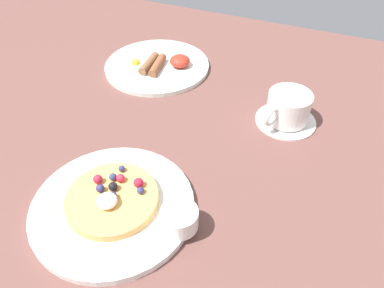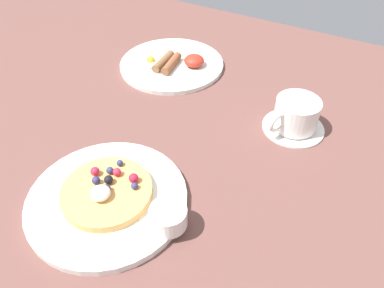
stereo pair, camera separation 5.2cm
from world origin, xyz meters
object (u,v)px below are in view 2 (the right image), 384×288
(pancake_plate, at_px, (107,199))
(breakfast_plate, at_px, (172,64))
(coffee_cup, at_px, (296,113))
(syrup_ramekin, at_px, (168,217))
(coffee_saucer, at_px, (293,127))

(pancake_plate, xyz_separation_m, breakfast_plate, (-0.13, 0.42, -0.00))
(breakfast_plate, xyz_separation_m, coffee_cup, (0.34, -0.09, 0.03))
(coffee_cup, bearing_deg, syrup_ramekin, -105.70)
(syrup_ramekin, bearing_deg, breakfast_plate, 121.23)
(syrup_ramekin, xyz_separation_m, breakfast_plate, (-0.25, 0.41, -0.03))
(coffee_saucer, xyz_separation_m, coffee_cup, (-0.00, -0.00, 0.04))
(pancake_plate, distance_m, syrup_ramekin, 0.12)
(syrup_ramekin, height_order, breakfast_plate, syrup_ramekin)
(coffee_cup, bearing_deg, pancake_plate, -122.06)
(pancake_plate, bearing_deg, coffee_cup, 57.94)
(pancake_plate, relative_size, breakfast_plate, 1.02)
(syrup_ramekin, relative_size, coffee_saucer, 0.46)
(coffee_saucer, bearing_deg, breakfast_plate, 165.92)
(coffee_saucer, relative_size, coffee_cup, 1.10)
(pancake_plate, relative_size, coffee_cup, 2.33)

